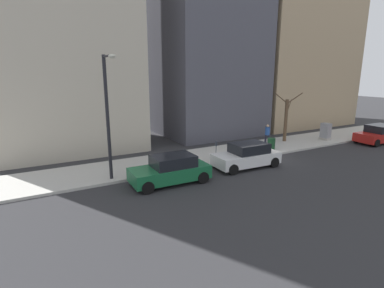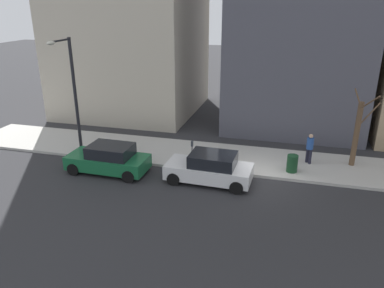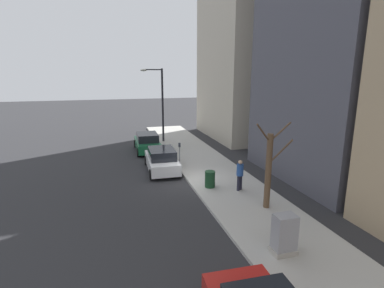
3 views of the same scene
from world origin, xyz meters
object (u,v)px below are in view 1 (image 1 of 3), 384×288
pedestrian_near_meter (267,133)px  trash_bin (271,144)px  parked_car_white (247,156)px  office_tower_left (282,13)px  office_block_center (206,19)px  parked_car_red (379,134)px  utility_box (326,132)px  bare_tree (286,119)px  parking_meter (216,149)px  parked_car_green (171,170)px  streetlamp (108,108)px

pedestrian_near_meter → trash_bin: bearing=-68.4°
parked_car_white → office_tower_left: office_tower_left is taller
parked_car_white → office_block_center: size_ratio=0.20×
pedestrian_near_meter → office_block_center: bearing=151.3°
parked_car_red → parked_car_white: (0.20, 13.94, 0.00)m
parked_car_white → utility_box: size_ratio=2.98×
bare_tree → office_block_center: 11.81m
parked_car_red → parked_car_white: same height
parked_car_red → pedestrian_near_meter: (3.53, 9.17, 0.35)m
parking_meter → utility_box: 11.83m
parking_meter → office_block_center: size_ratio=0.06×
parked_car_green → office_tower_left: size_ratio=0.17×
office_block_center → trash_bin: bearing=-178.6°
streetlamp → parked_car_green: bearing=-120.0°
parking_meter → office_block_center: 14.46m
parked_car_green → pedestrian_near_meter: bearing=-69.5°
parking_meter → trash_bin: size_ratio=1.50×
trash_bin → parked_car_green: bearing=103.3°
parked_car_red → pedestrian_near_meter: size_ratio=2.57×
bare_tree → office_block_center: bearing=24.4°
parking_meter → bare_tree: 8.70m
office_tower_left → office_block_center: size_ratio=1.17×
office_tower_left → streetlamp: bearing=116.5°
parked_car_red → office_tower_left: bearing=-2.2°
utility_box → office_tower_left: 16.15m
parked_car_white → office_block_center: bearing=-16.5°
bare_tree → office_block_center: (7.41, 3.36, 8.56)m
parked_car_red → office_block_center: 18.15m
parking_meter → office_tower_left: size_ratio=0.05×
utility_box → bare_tree: bearing=69.1°
bare_tree → trash_bin: bare_tree is taller
trash_bin → office_tower_left: bearing=-45.4°
parked_car_white → pedestrian_near_meter: bearing=-53.1°
parking_meter → pedestrian_near_meter: 6.34m
office_tower_left → parked_car_white: bearing=130.6°
streetlamp → pedestrian_near_meter: bearing=-81.2°
parked_car_red → bare_tree: (3.87, 6.88, 1.30)m
parking_meter → pedestrian_near_meter: bearing=-73.3°
parked_car_red → parked_car_white: 13.94m
parked_car_red → bare_tree: bearing=62.7°
streetlamp → parked_car_red: bearing=-94.0°
utility_box → streetlamp: size_ratio=0.22×
office_block_center → parked_car_red: bearing=-137.8°
parked_car_red → pedestrian_near_meter: bearing=71.0°
office_tower_left → parked_car_green: bearing=122.7°
parked_car_red → office_tower_left: 17.46m
streetlamp → trash_bin: size_ratio=7.22×
utility_box → trash_bin: 6.59m
parked_car_green → utility_box: bearing=-79.6°
office_tower_left → office_block_center: office_tower_left is taller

